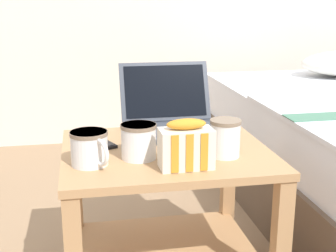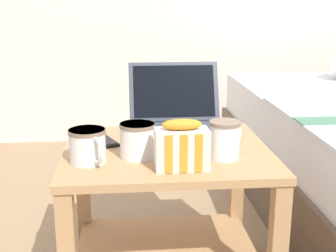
{
  "view_description": "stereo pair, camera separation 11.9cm",
  "coord_description": "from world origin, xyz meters",
  "views": [
    {
      "loc": [
        -0.23,
        -1.28,
        0.89
      ],
      "look_at": [
        0.0,
        -0.04,
        0.54
      ],
      "focal_mm": 50.0,
      "sensor_mm": 36.0,
      "label": 1
    },
    {
      "loc": [
        -0.12,
        -1.3,
        0.89
      ],
      "look_at": [
        0.0,
        -0.04,
        0.54
      ],
      "focal_mm": 50.0,
      "sensor_mm": 36.0,
      "label": 2
    }
  ],
  "objects": [
    {
      "name": "bedside_table",
      "position": [
        0.0,
        0.0,
        0.3
      ],
      "size": [
        0.6,
        0.52,
        0.46
      ],
      "color": "tan",
      "rests_on": "ground_plane"
    },
    {
      "name": "laptop",
      "position": [
        0.05,
        0.19,
        0.51
      ],
      "size": [
        0.31,
        0.3,
        0.21
      ],
      "color": "#333842",
      "rests_on": "bedside_table"
    },
    {
      "name": "mug_front_left",
      "position": [
        -0.22,
        -0.1,
        0.51
      ],
      "size": [
        0.1,
        0.13,
        0.09
      ],
      "color": "white",
      "rests_on": "bedside_table"
    },
    {
      "name": "mug_front_right",
      "position": [
        0.15,
        -0.09,
        0.52
      ],
      "size": [
        0.11,
        0.11,
        0.1
      ],
      "color": "white",
      "rests_on": "bedside_table"
    },
    {
      "name": "mug_mid_center",
      "position": [
        -0.09,
        -0.06,
        0.52
      ],
      "size": [
        0.1,
        0.14,
        0.1
      ],
      "color": "white",
      "rests_on": "bedside_table"
    },
    {
      "name": "snack_bag",
      "position": [
        0.02,
        -0.16,
        0.52
      ],
      "size": [
        0.14,
        0.08,
        0.13
      ],
      "color": "silver",
      "rests_on": "bedside_table"
    },
    {
      "name": "cell_phone",
      "position": [
        -0.2,
        0.08,
        0.47
      ],
      "size": [
        0.13,
        0.16,
        0.01
      ],
      "color": "black",
      "rests_on": "bedside_table"
    }
  ]
}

